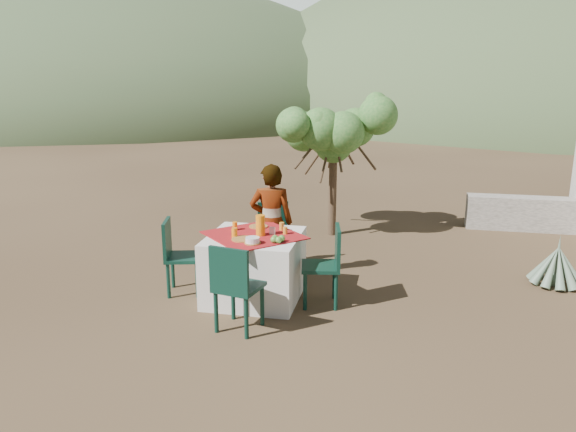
% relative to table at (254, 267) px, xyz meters
% --- Properties ---
extents(ground, '(160.00, 160.00, 0.00)m').
position_rel_table_xyz_m(ground, '(0.38, 0.30, -0.38)').
color(ground, '#332517').
rests_on(ground, ground).
extents(table, '(1.30, 1.30, 0.76)m').
position_rel_table_xyz_m(table, '(0.00, 0.00, 0.00)').
color(table, white).
rests_on(table, ground).
extents(chair_far, '(0.52, 0.52, 0.88)m').
position_rel_table_xyz_m(chair_far, '(-0.01, 1.06, 0.11)').
color(chair_far, black).
rests_on(chair_far, ground).
extents(chair_near, '(0.50, 0.50, 0.91)m').
position_rel_table_xyz_m(chair_near, '(0.04, -0.88, 0.13)').
color(chair_near, black).
rests_on(chair_near, ground).
extents(chair_left, '(0.50, 0.50, 0.89)m').
position_rel_table_xyz_m(chair_left, '(-0.92, -0.03, 0.11)').
color(chair_left, black).
rests_on(chair_left, ground).
extents(chair_right, '(0.48, 0.48, 0.90)m').
position_rel_table_xyz_m(chair_right, '(0.84, -0.01, 0.12)').
color(chair_right, black).
rests_on(chair_right, ground).
extents(person, '(0.59, 0.44, 1.47)m').
position_rel_table_xyz_m(person, '(0.05, 0.65, 0.35)').
color(person, '#8C6651').
rests_on(person, ground).
extents(shrub_tree, '(1.65, 1.62, 1.95)m').
position_rel_table_xyz_m(shrub_tree, '(0.59, 2.83, 1.16)').
color(shrub_tree, '#4F3C27').
rests_on(shrub_tree, ground).
extents(agave, '(0.64, 0.66, 0.70)m').
position_rel_table_xyz_m(agave, '(3.51, 1.17, -0.15)').
color(agave, slate).
rests_on(agave, ground).
extents(stone_wall, '(2.60, 0.35, 0.55)m').
position_rel_table_xyz_m(stone_wall, '(3.98, 3.70, -0.10)').
color(stone_wall, gray).
rests_on(stone_wall, ground).
extents(hill_near_left, '(40.00, 40.00, 16.00)m').
position_rel_table_xyz_m(hill_near_left, '(-17.62, 30.30, -0.38)').
color(hill_near_left, '#364929').
rests_on(hill_near_left, ground).
extents(hill_near_right, '(48.00, 48.00, 20.00)m').
position_rel_table_xyz_m(hill_near_right, '(12.38, 36.30, -0.38)').
color(hill_near_right, '#364929').
rests_on(hill_near_right, ground).
extents(hill_far_center, '(60.00, 60.00, 24.00)m').
position_rel_table_xyz_m(hill_far_center, '(-3.62, 52.30, -0.38)').
color(hill_far_center, gray).
rests_on(hill_far_center, ground).
extents(plate_far, '(0.22, 0.22, 0.01)m').
position_rel_table_xyz_m(plate_far, '(-0.03, 0.32, 0.39)').
color(plate_far, brown).
rests_on(plate_far, table).
extents(plate_near, '(0.24, 0.24, 0.01)m').
position_rel_table_xyz_m(plate_near, '(-0.07, -0.22, 0.39)').
color(plate_near, brown).
rests_on(plate_near, table).
extents(glass_far, '(0.06, 0.06, 0.10)m').
position_rel_table_xyz_m(glass_far, '(-0.27, 0.14, 0.43)').
color(glass_far, orange).
rests_on(glass_far, table).
extents(glass_near, '(0.07, 0.07, 0.11)m').
position_rel_table_xyz_m(glass_near, '(-0.18, -0.14, 0.43)').
color(glass_near, orange).
rests_on(glass_near, table).
extents(juice_pitcher, '(0.11, 0.11, 0.23)m').
position_rel_table_xyz_m(juice_pitcher, '(0.08, -0.01, 0.50)').
color(juice_pitcher, orange).
rests_on(juice_pitcher, table).
extents(bowl_plate, '(0.18, 0.18, 0.01)m').
position_rel_table_xyz_m(bowl_plate, '(0.07, -0.33, 0.39)').
color(bowl_plate, brown).
rests_on(bowl_plate, table).
extents(white_bowl, '(0.15, 0.15, 0.06)m').
position_rel_table_xyz_m(white_bowl, '(0.07, -0.33, 0.42)').
color(white_bowl, silver).
rests_on(white_bowl, bowl_plate).
extents(jar_left, '(0.05, 0.05, 0.08)m').
position_rel_table_xyz_m(jar_left, '(0.34, 0.10, 0.42)').
color(jar_left, orange).
rests_on(jar_left, table).
extents(jar_right, '(0.06, 0.06, 0.09)m').
position_rel_table_xyz_m(jar_right, '(0.27, 0.25, 0.43)').
color(jar_right, orange).
rests_on(jar_right, table).
extents(napkin_holder, '(0.07, 0.04, 0.08)m').
position_rel_table_xyz_m(napkin_holder, '(0.20, 0.06, 0.42)').
color(napkin_holder, silver).
rests_on(napkin_holder, table).
extents(fruit_cluster, '(0.15, 0.14, 0.07)m').
position_rel_table_xyz_m(fruit_cluster, '(0.32, -0.23, 0.42)').
color(fruit_cluster, '#538A32').
rests_on(fruit_cluster, table).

